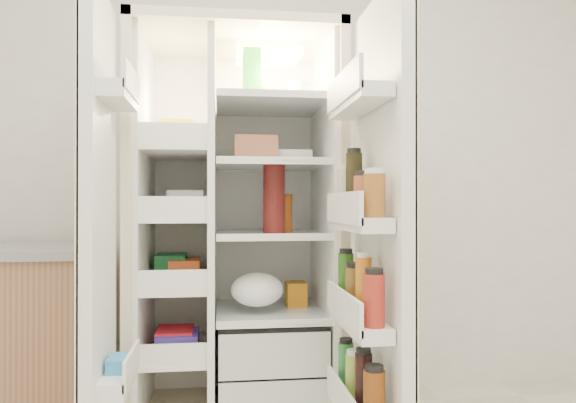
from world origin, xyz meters
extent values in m
cube|color=silver|center=(0.00, 2.00, 1.35)|extent=(4.00, 0.02, 2.70)
cube|color=beige|center=(-0.18, 1.93, 0.90)|extent=(0.92, 0.04, 1.80)
cube|color=beige|center=(-0.62, 1.60, 0.90)|extent=(0.04, 0.70, 1.80)
cube|color=beige|center=(0.26, 1.60, 0.90)|extent=(0.04, 0.70, 1.80)
cube|color=beige|center=(-0.18, 1.60, 1.78)|extent=(0.92, 0.70, 0.04)
cube|color=white|center=(-0.18, 1.90, 0.92)|extent=(0.84, 0.02, 1.68)
cube|color=white|center=(-0.59, 1.60, 0.92)|extent=(0.02, 0.62, 1.68)
cube|color=white|center=(0.23, 1.60, 0.92)|extent=(0.02, 0.62, 1.68)
cube|color=white|center=(-0.29, 1.60, 0.92)|extent=(0.03, 0.62, 1.68)
cube|color=silver|center=(-0.02, 1.58, 0.18)|extent=(0.47, 0.52, 0.19)
cube|color=silver|center=(-0.02, 1.58, 0.39)|extent=(0.47, 0.52, 0.19)
cube|color=#FFD18C|center=(-0.02, 1.65, 1.72)|extent=(0.30, 0.30, 0.02)
cube|color=white|center=(-0.44, 1.60, 0.35)|extent=(0.28, 0.58, 0.02)
cube|color=white|center=(-0.44, 1.60, 0.65)|extent=(0.28, 0.58, 0.02)
cube|color=white|center=(-0.44, 1.60, 0.95)|extent=(0.28, 0.58, 0.02)
cube|color=white|center=(-0.44, 1.60, 1.25)|extent=(0.28, 0.58, 0.02)
cube|color=white|center=(-0.02, 1.60, 0.52)|extent=(0.49, 0.58, 0.01)
cube|color=white|center=(-0.02, 1.60, 0.88)|extent=(0.49, 0.58, 0.01)
cube|color=white|center=(-0.02, 1.60, 1.20)|extent=(0.49, 0.58, 0.02)
cube|color=white|center=(-0.02, 1.60, 1.48)|extent=(0.49, 0.58, 0.02)
cube|color=red|center=(-0.44, 1.60, 0.41)|extent=(0.16, 0.20, 0.10)
cube|color=#23803F|center=(-0.44, 1.60, 0.72)|extent=(0.14, 0.18, 0.12)
cube|color=white|center=(-0.44, 1.60, 0.99)|extent=(0.20, 0.22, 0.07)
cube|color=gold|center=(-0.44, 1.60, 1.33)|extent=(0.15, 0.16, 0.14)
cube|color=#4A37A6|center=(-0.44, 1.60, 0.40)|extent=(0.18, 0.20, 0.09)
cube|color=orange|center=(-0.44, 1.60, 0.71)|extent=(0.14, 0.18, 0.10)
cube|color=white|center=(-0.44, 1.60, 1.02)|extent=(0.16, 0.16, 0.12)
sphere|color=orange|center=(-0.06, 1.54, 0.12)|extent=(0.07, 0.07, 0.07)
sphere|color=orange|center=(0.04, 1.50, 0.12)|extent=(0.07, 0.07, 0.07)
sphere|color=orange|center=(-0.10, 1.64, 0.12)|extent=(0.07, 0.07, 0.07)
sphere|color=orange|center=(0.00, 1.62, 0.12)|extent=(0.07, 0.07, 0.07)
sphere|color=orange|center=(0.10, 1.58, 0.12)|extent=(0.07, 0.07, 0.07)
ellipsoid|color=#386E24|center=(-0.02, 1.60, 0.40)|extent=(0.26, 0.24, 0.11)
cylinder|color=#511311|center=(-0.01, 1.50, 1.04)|extent=(0.10, 0.10, 0.31)
cylinder|color=#622B0A|center=(0.05, 1.53, 0.98)|extent=(0.06, 0.06, 0.18)
cube|color=#217924|center=(-0.11, 1.54, 1.60)|extent=(0.08, 0.08, 0.23)
cylinder|color=white|center=(0.11, 1.55, 1.53)|extent=(0.10, 0.10, 0.09)
cylinder|color=#AA8227|center=(-0.02, 1.71, 1.54)|extent=(0.08, 0.08, 0.10)
cube|color=silver|center=(0.05, 1.56, 1.24)|extent=(0.24, 0.10, 0.06)
cube|color=#9F5B3F|center=(-0.09, 1.51, 1.27)|extent=(0.19, 0.11, 0.12)
ellipsoid|color=white|center=(-0.09, 1.50, 0.60)|extent=(0.24, 0.21, 0.15)
cube|color=orange|center=(0.11, 1.66, 0.58)|extent=(0.10, 0.11, 0.11)
cube|color=white|center=(-0.68, 1.05, 0.90)|extent=(0.05, 0.40, 1.72)
cube|color=beige|center=(-0.70, 1.05, 0.90)|extent=(0.01, 0.40, 1.72)
cube|color=white|center=(-0.61, 1.05, 0.40)|extent=(0.09, 0.32, 0.06)
cube|color=white|center=(-0.61, 1.05, 1.40)|extent=(0.09, 0.32, 0.06)
cube|color=#338CCC|center=(-0.61, 1.05, 0.43)|extent=(0.07, 0.12, 0.10)
cube|color=white|center=(0.32, 0.96, 0.90)|extent=(0.05, 0.58, 1.72)
cube|color=beige|center=(0.35, 0.96, 0.90)|extent=(0.01, 0.58, 1.72)
cube|color=white|center=(0.24, 0.96, 0.60)|extent=(0.11, 0.50, 0.05)
cube|color=white|center=(0.24, 0.96, 0.95)|extent=(0.11, 0.50, 0.05)
cube|color=white|center=(0.24, 0.96, 1.38)|extent=(0.11, 0.50, 0.05)
cylinder|color=#68320B|center=(0.24, 0.76, 0.39)|extent=(0.07, 0.07, 0.20)
cylinder|color=black|center=(0.24, 0.89, 0.40)|extent=(0.06, 0.06, 0.22)
cylinder|color=#90A737|center=(0.24, 1.02, 0.38)|extent=(0.06, 0.06, 0.18)
cylinder|color=#267432|center=(0.24, 1.15, 0.38)|extent=(0.06, 0.06, 0.19)
cylinder|color=maroon|center=(0.24, 0.76, 0.71)|extent=(0.07, 0.07, 0.17)
cylinder|color=#C66917|center=(0.24, 0.89, 0.73)|extent=(0.06, 0.06, 0.21)
cylinder|color=brown|center=(0.24, 1.02, 0.70)|extent=(0.07, 0.07, 0.16)
cylinder|color=#275B14|center=(0.24, 1.15, 0.72)|extent=(0.06, 0.06, 0.20)
cylinder|color=brown|center=(0.24, 0.76, 1.04)|extent=(0.07, 0.07, 0.14)
cylinder|color=#9C4928|center=(0.24, 0.89, 1.04)|extent=(0.07, 0.07, 0.14)
cylinder|color=black|center=(0.24, 1.02, 1.09)|extent=(0.06, 0.06, 0.23)
cylinder|color=#BCB59B|center=(0.24, 1.15, 1.06)|extent=(0.06, 0.06, 0.18)
camera|label=1|loc=(-0.26, -0.94, 1.02)|focal=34.00mm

